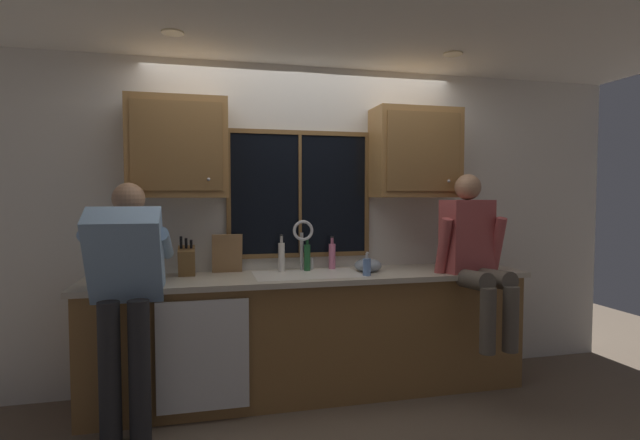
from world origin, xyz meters
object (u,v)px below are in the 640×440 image
knife_block (187,262)px  bottle_green_glass (332,256)px  person_standing (126,282)px  bottle_amber_small (307,257)px  mixing_bowl (368,265)px  person_sitting_on_counter (474,250)px  soap_dispenser (367,266)px  cutting_board (227,254)px  bottle_tall_clear (281,256)px

knife_block → bottle_green_glass: (1.13, 0.08, 0.00)m
person_standing → knife_block: (0.35, 0.47, 0.05)m
person_standing → bottle_amber_small: size_ratio=5.91×
mixing_bowl → bottle_green_glass: 0.31m
bottle_amber_small → person_standing: bearing=-158.3°
person_sitting_on_counter → knife_block: (-2.12, 0.40, -0.08)m
mixing_bowl → soap_dispenser: size_ratio=1.18×
person_sitting_on_counter → cutting_board: size_ratio=4.14×
person_standing → knife_block: bearing=53.0°
mixing_bowl → soap_dispenser: bearing=-111.6°
person_sitting_on_counter → bottle_amber_small: size_ratio=4.65×
bottle_tall_clear → person_standing: bearing=-154.6°
person_standing → soap_dispenser: size_ratio=8.88×
cutting_board → bottle_amber_small: cutting_board is taller
cutting_board → knife_block: bearing=-163.3°
bottle_amber_small → bottle_green_glass: bearing=11.5°
cutting_board → bottle_green_glass: size_ratio=1.14×
person_standing → bottle_tall_clear: person_standing is taller
mixing_bowl → bottle_tall_clear: (-0.66, 0.14, 0.07)m
bottle_green_glass → bottle_amber_small: (-0.22, -0.04, 0.00)m
knife_block → cutting_board: size_ratio=1.06×
person_standing → mixing_bowl: person_standing is taller
cutting_board → mixing_bowl: (1.08, -0.19, -0.10)m
knife_block → bottle_green_glass: knife_block is taller
person_sitting_on_counter → soap_dispenser: size_ratio=6.99×
bottle_green_glass → bottle_amber_small: size_ratio=0.98×
bottle_green_glass → mixing_bowl: bearing=-37.1°
cutting_board → soap_dispenser: bearing=-20.7°
person_standing → bottle_green_glass: 1.58m
person_standing → mixing_bowl: 1.77m
bottle_green_glass → bottle_amber_small: 0.22m
cutting_board → bottle_amber_small: size_ratio=1.12×
mixing_bowl → bottle_tall_clear: 0.68m
soap_dispenser → bottle_amber_small: bearing=139.7°
bottle_green_glass → cutting_board: bearing=179.4°
person_sitting_on_counter → person_standing: bearing=-178.4°
mixing_bowl → soap_dispenser: 0.20m
person_standing → bottle_tall_clear: 1.18m
knife_block → mixing_bowl: knife_block is taller
person_standing → bottle_green_glass: bearing=20.3°
cutting_board → bottle_green_glass: bearing=-0.6°
knife_block → cutting_board: 0.31m
mixing_bowl → bottle_green_glass: bottle_green_glass is taller
person_standing → soap_dispenser: 1.66m
mixing_bowl → soap_dispenser: soap_dispenser is taller
knife_block → bottle_green_glass: size_ratio=1.21×
soap_dispenser → bottle_tall_clear: size_ratio=0.62×
soap_dispenser → knife_block: bearing=167.5°
person_standing → knife_block: size_ratio=4.98×
person_sitting_on_counter → bottle_amber_small: bearing=160.0°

